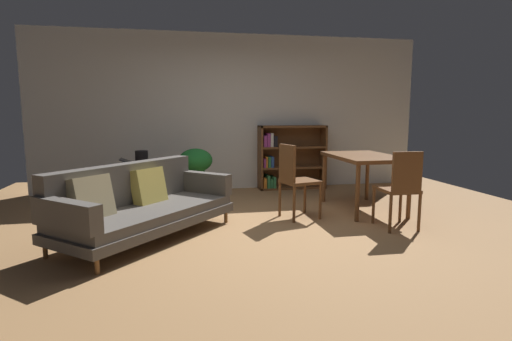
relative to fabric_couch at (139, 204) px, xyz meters
name	(u,v)px	position (x,y,z in m)	size (l,w,h in m)	color
ground_plane	(267,230)	(1.42, -0.01, -0.37)	(8.16, 8.16, 0.00)	#A87A4C
back_wall_panel	(233,113)	(1.42, 2.69, 0.98)	(6.80, 0.10, 2.70)	silver
fabric_couch	(139,204)	(0.00, 0.00, 0.00)	(2.01, 2.10, 0.80)	brown
media_console	(145,184)	(-0.07, 1.84, -0.10)	(0.45, 1.00, 0.56)	brown
open_laptop	(136,163)	(-0.19, 1.97, 0.21)	(0.44, 0.31, 0.10)	#333338
desk_speaker	(142,159)	(-0.09, 1.68, 0.30)	(0.18, 0.18, 0.24)	black
potted_floor_plant	(196,168)	(0.70, 1.60, 0.16)	(0.51, 0.50, 0.82)	#9E9389
dining_table	(364,161)	(2.97, 0.71, 0.31)	(0.81, 1.27, 0.77)	brown
dining_chair_near	(400,186)	(2.95, -0.28, 0.14)	(0.40, 0.46, 0.93)	brown
dining_chair_far	(295,177)	(1.89, 0.43, 0.16)	(0.51, 0.49, 0.96)	brown
bookshelf	(287,157)	(2.38, 2.50, 0.18)	(1.20, 0.33, 1.13)	brown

